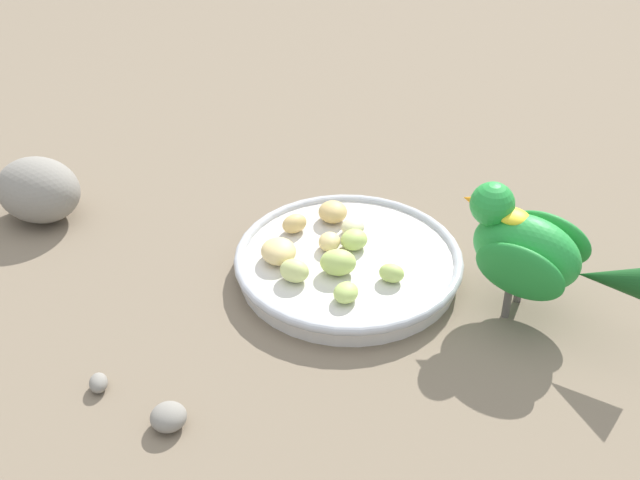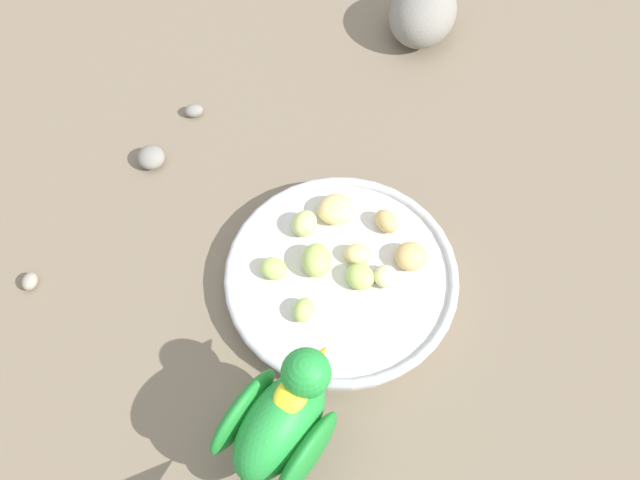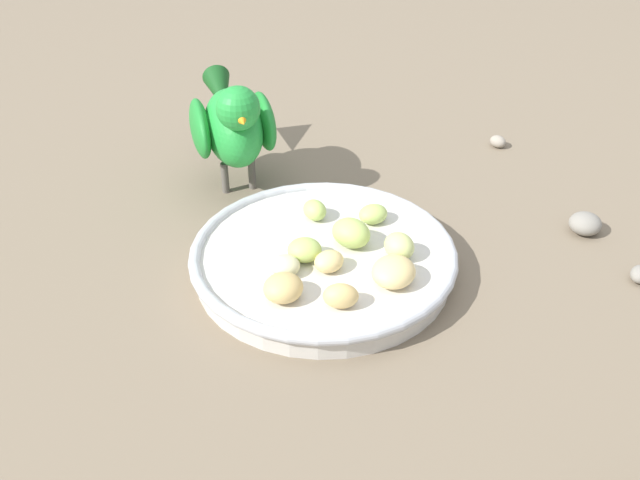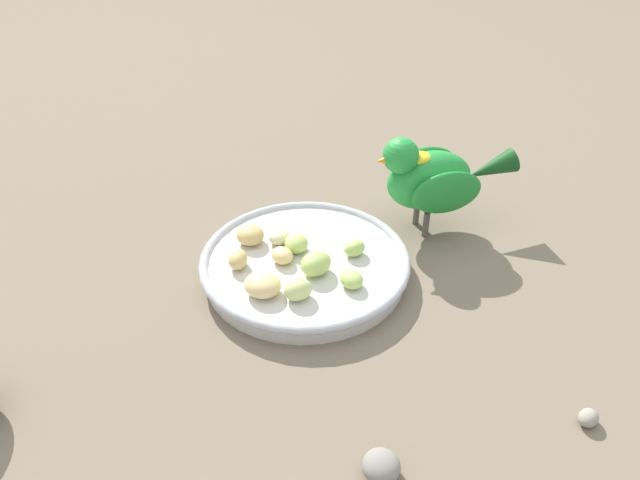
{
  "view_description": "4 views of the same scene",
  "coord_description": "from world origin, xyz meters",
  "px_view_note": "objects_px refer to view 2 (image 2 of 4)",
  "views": [
    {
      "loc": [
        0.58,
        0.32,
        0.49
      ],
      "look_at": [
        0.03,
        -0.01,
        0.04
      ],
      "focal_mm": 45.9,
      "sensor_mm": 36.0,
      "label": 1
    },
    {
      "loc": [
        -0.12,
        0.3,
        0.65
      ],
      "look_at": [
        0.05,
        0.01,
        0.05
      ],
      "focal_mm": 41.86,
      "sensor_mm": 36.0,
      "label": 2
    },
    {
      "loc": [
        -0.15,
        -0.44,
        0.37
      ],
      "look_at": [
        0.01,
        -0.01,
        0.05
      ],
      "focal_mm": 40.53,
      "sensor_mm": 36.0,
      "label": 3
    },
    {
      "loc": [
        0.48,
        -0.14,
        0.39
      ],
      "look_at": [
        0.02,
        0.03,
        0.05
      ],
      "focal_mm": 32.46,
      "sensor_mm": 36.0,
      "label": 4
    }
  ],
  "objects_px": {
    "apple_piece_5": "(384,280)",
    "apple_piece_8": "(304,223)",
    "feeding_bowl": "(341,279)",
    "apple_piece_6": "(336,209)",
    "pebble_2": "(30,281)",
    "pebble_0": "(194,111)",
    "apple_piece_0": "(357,254)",
    "pebble_1": "(151,157)",
    "parrot": "(277,427)",
    "apple_piece_9": "(273,268)",
    "apple_piece_1": "(360,277)",
    "apple_piece_7": "(303,310)",
    "apple_piece_4": "(387,221)",
    "apple_piece_3": "(411,256)",
    "rock_large": "(423,13)",
    "apple_piece_2": "(316,260)"
  },
  "relations": [
    {
      "from": "apple_piece_6",
      "to": "parrot",
      "type": "bearing_deg",
      "value": 107.2
    },
    {
      "from": "apple_piece_0",
      "to": "apple_piece_2",
      "type": "distance_m",
      "value": 0.04
    },
    {
      "from": "apple_piece_8",
      "to": "apple_piece_7",
      "type": "bearing_deg",
      "value": 119.67
    },
    {
      "from": "apple_piece_0",
      "to": "apple_piece_7",
      "type": "distance_m",
      "value": 0.08
    },
    {
      "from": "apple_piece_4",
      "to": "apple_piece_8",
      "type": "bearing_deg",
      "value": 31.74
    },
    {
      "from": "apple_piece_6",
      "to": "pebble_1",
      "type": "distance_m",
      "value": 0.21
    },
    {
      "from": "apple_piece_4",
      "to": "apple_piece_5",
      "type": "bearing_deg",
      "value": 115.05
    },
    {
      "from": "feeding_bowl",
      "to": "pebble_1",
      "type": "height_order",
      "value": "feeding_bowl"
    },
    {
      "from": "feeding_bowl",
      "to": "apple_piece_1",
      "type": "height_order",
      "value": "apple_piece_1"
    },
    {
      "from": "apple_piece_2",
      "to": "parrot",
      "type": "xyz_separation_m",
      "value": [
        -0.06,
        0.16,
        0.04
      ]
    },
    {
      "from": "apple_piece_3",
      "to": "apple_piece_8",
      "type": "relative_size",
      "value": 1.11
    },
    {
      "from": "apple_piece_2",
      "to": "apple_piece_4",
      "type": "relative_size",
      "value": 1.27
    },
    {
      "from": "apple_piece_5",
      "to": "apple_piece_8",
      "type": "xyz_separation_m",
      "value": [
        0.09,
        -0.01,
        0.0
      ]
    },
    {
      "from": "apple_piece_6",
      "to": "rock_large",
      "type": "xyz_separation_m",
      "value": [
        0.04,
        -0.28,
        0.0
      ]
    },
    {
      "from": "apple_piece_1",
      "to": "apple_piece_7",
      "type": "distance_m",
      "value": 0.06
    },
    {
      "from": "apple_piece_8",
      "to": "rock_large",
      "type": "bearing_deg",
      "value": -85.98
    },
    {
      "from": "apple_piece_1",
      "to": "pebble_1",
      "type": "distance_m",
      "value": 0.26
    },
    {
      "from": "apple_piece_0",
      "to": "apple_piece_5",
      "type": "distance_m",
      "value": 0.04
    },
    {
      "from": "apple_piece_1",
      "to": "apple_piece_7",
      "type": "xyz_separation_m",
      "value": [
        0.03,
        0.06,
        -0.0
      ]
    },
    {
      "from": "apple_piece_3",
      "to": "apple_piece_5",
      "type": "distance_m",
      "value": 0.04
    },
    {
      "from": "apple_piece_4",
      "to": "apple_piece_6",
      "type": "height_order",
      "value": "apple_piece_6"
    },
    {
      "from": "apple_piece_5",
      "to": "pebble_0",
      "type": "bearing_deg",
      "value": -17.9
    },
    {
      "from": "parrot",
      "to": "apple_piece_9",
      "type": "bearing_deg",
      "value": 38.05
    },
    {
      "from": "apple_piece_6",
      "to": "pebble_2",
      "type": "xyz_separation_m",
      "value": [
        0.22,
        0.21,
        -0.02
      ]
    },
    {
      "from": "apple_piece_4",
      "to": "apple_piece_9",
      "type": "distance_m",
      "value": 0.12
    },
    {
      "from": "feeding_bowl",
      "to": "rock_large",
      "type": "bearing_deg",
      "value": -76.9
    },
    {
      "from": "feeding_bowl",
      "to": "apple_piece_0",
      "type": "distance_m",
      "value": 0.03
    },
    {
      "from": "apple_piece_0",
      "to": "rock_large",
      "type": "relative_size",
      "value": 0.27
    },
    {
      "from": "apple_piece_8",
      "to": "apple_piece_9",
      "type": "height_order",
      "value": "apple_piece_8"
    },
    {
      "from": "apple_piece_3",
      "to": "apple_piece_5",
      "type": "height_order",
      "value": "apple_piece_3"
    },
    {
      "from": "apple_piece_5",
      "to": "rock_large",
      "type": "xyz_separation_m",
      "value": [
        0.12,
        -0.32,
        0.01
      ]
    },
    {
      "from": "apple_piece_3",
      "to": "apple_piece_7",
      "type": "height_order",
      "value": "apple_piece_3"
    },
    {
      "from": "apple_piece_9",
      "to": "pebble_0",
      "type": "height_order",
      "value": "apple_piece_9"
    },
    {
      "from": "apple_piece_0",
      "to": "pebble_1",
      "type": "height_order",
      "value": "apple_piece_0"
    },
    {
      "from": "parrot",
      "to": "rock_large",
      "type": "bearing_deg",
      "value": 17.21
    },
    {
      "from": "apple_piece_0",
      "to": "parrot",
      "type": "height_order",
      "value": "parrot"
    },
    {
      "from": "apple_piece_2",
      "to": "rock_large",
      "type": "relative_size",
      "value": 0.37
    },
    {
      "from": "apple_piece_6",
      "to": "pebble_1",
      "type": "xyz_separation_m",
      "value": [
        0.21,
        0.03,
        -0.02
      ]
    },
    {
      "from": "apple_piece_9",
      "to": "pebble_0",
      "type": "xyz_separation_m",
      "value": [
        0.18,
        -0.13,
        -0.02
      ]
    },
    {
      "from": "pebble_1",
      "to": "apple_piece_6",
      "type": "bearing_deg",
      "value": -171.86
    },
    {
      "from": "apple_piece_1",
      "to": "rock_large",
      "type": "xyz_separation_m",
      "value": [
        0.1,
        -0.33,
        0.01
      ]
    },
    {
      "from": "pebble_0",
      "to": "feeding_bowl",
      "type": "bearing_deg",
      "value": 156.96
    },
    {
      "from": "apple_piece_7",
      "to": "parrot",
      "type": "height_order",
      "value": "parrot"
    },
    {
      "from": "apple_piece_6",
      "to": "apple_piece_8",
      "type": "bearing_deg",
      "value": 57.49
    },
    {
      "from": "rock_large",
      "to": "pebble_2",
      "type": "height_order",
      "value": "rock_large"
    },
    {
      "from": "rock_large",
      "to": "pebble_2",
      "type": "bearing_deg",
      "value": 69.16
    },
    {
      "from": "feeding_bowl",
      "to": "apple_piece_5",
      "type": "relative_size",
      "value": 9.29
    },
    {
      "from": "apple_piece_1",
      "to": "apple_piece_3",
      "type": "bearing_deg",
      "value": -126.86
    },
    {
      "from": "apple_piece_2",
      "to": "apple_piece_8",
      "type": "xyz_separation_m",
      "value": [
        0.03,
        -0.03,
        -0.0
      ]
    },
    {
      "from": "pebble_1",
      "to": "apple_piece_5",
      "type": "bearing_deg",
      "value": 177.01
    }
  ]
}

